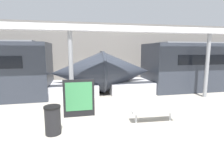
{
  "coord_description": "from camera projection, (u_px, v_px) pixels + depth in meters",
  "views": [
    {
      "loc": [
        -1.76,
        -4.94,
        2.69
      ],
      "look_at": [
        -0.04,
        3.18,
        1.4
      ],
      "focal_mm": 28.0,
      "sensor_mm": 36.0,
      "label": 1
    }
  ],
  "objects": [
    {
      "name": "canopy_beam",
      "position": [
        70.0,
        28.0,
        8.02
      ],
      "size": [
        28.0,
        0.6,
        0.28
      ],
      "primitive_type": "cube",
      "color": "silver",
      "rests_on": "support_column_near"
    },
    {
      "name": "support_column_far",
      "position": [
        207.0,
        66.0,
        9.85
      ],
      "size": [
        0.21,
        0.21,
        3.56
      ],
      "primitive_type": "cylinder",
      "color": "gray",
      "rests_on": "ground_plane"
    },
    {
      "name": "bench_near",
      "position": [
        155.0,
        110.0,
        6.46
      ],
      "size": [
        1.71,
        0.53,
        0.81
      ],
      "rotation": [
        0.0,
        0.0,
        -0.06
      ],
      "color": "silver",
      "rests_on": "ground_plane"
    },
    {
      "name": "poster_board",
      "position": [
        79.0,
        98.0,
        7.02
      ],
      "size": [
        1.24,
        0.07,
        1.53
      ],
      "color": "black",
      "rests_on": "ground_plane"
    },
    {
      "name": "ground_plane",
      "position": [
        134.0,
        135.0,
        5.55
      ],
      "size": [
        60.0,
        60.0,
        0.0
      ],
      "primitive_type": "plane",
      "color": "#A8A093"
    },
    {
      "name": "support_column_near",
      "position": [
        71.0,
        69.0,
        8.31
      ],
      "size": [
        0.21,
        0.21,
        3.56
      ],
      "primitive_type": "cylinder",
      "color": "gray",
      "rests_on": "ground_plane"
    },
    {
      "name": "station_wall",
      "position": [
        95.0,
        52.0,
        15.18
      ],
      "size": [
        56.0,
        0.2,
        5.0
      ],
      "primitive_type": "cube",
      "color": "gray",
      "rests_on": "ground_plane"
    },
    {
      "name": "trash_bin",
      "position": [
        53.0,
        120.0,
        5.6
      ],
      "size": [
        0.52,
        0.52,
        0.93
      ],
      "color": "black",
      "rests_on": "ground_plane"
    }
  ]
}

